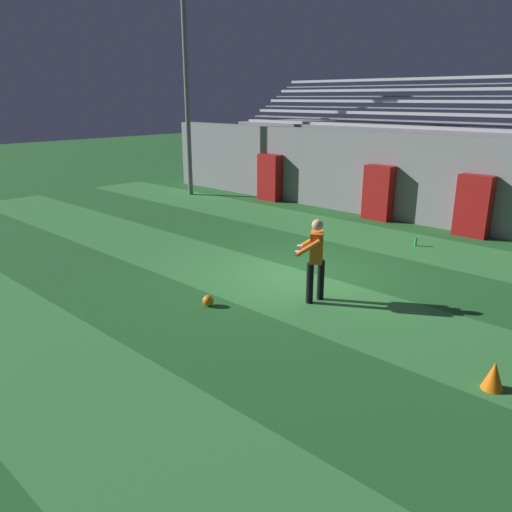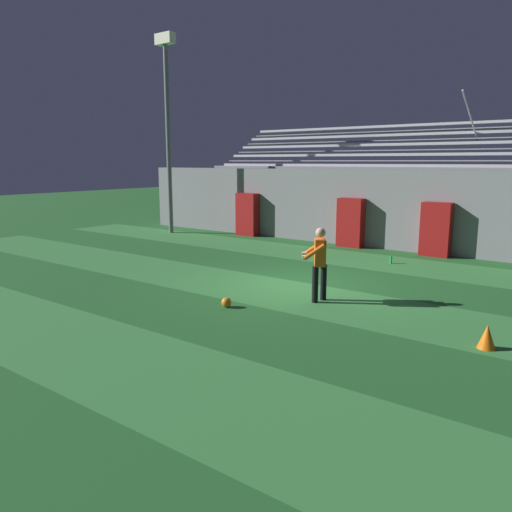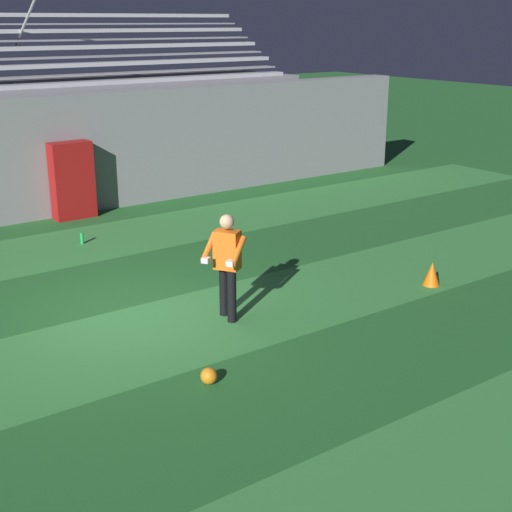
{
  "view_description": "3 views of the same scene",
  "coord_description": "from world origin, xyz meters",
  "px_view_note": "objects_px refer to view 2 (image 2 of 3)",
  "views": [
    {
      "loc": [
        6.64,
        -8.64,
        3.87
      ],
      "look_at": [
        -0.11,
        -1.45,
        0.73
      ],
      "focal_mm": 35.0,
      "sensor_mm": 36.0,
      "label": 1
    },
    {
      "loc": [
        6.55,
        -10.67,
        3.1
      ],
      "look_at": [
        -0.39,
        -1.38,
        0.9
      ],
      "focal_mm": 35.0,
      "sensor_mm": 36.0,
      "label": 2
    },
    {
      "loc": [
        -4.41,
        -9.71,
        4.42
      ],
      "look_at": [
        1.2,
        -1.86,
        1.22
      ],
      "focal_mm": 50.0,
      "sensor_mm": 36.0,
      "label": 3
    }
  ],
  "objects_px": {
    "padding_pillar_gate_left": "(351,223)",
    "floodlight_pole": "(167,110)",
    "padding_pillar_far_left": "(247,214)",
    "goalkeeper": "(319,260)",
    "padding_pillar_gate_right": "(436,229)",
    "water_bottle": "(391,260)",
    "traffic_cone": "(487,337)",
    "soccer_ball": "(226,302)"
  },
  "relations": [
    {
      "from": "padding_pillar_gate_right",
      "to": "traffic_cone",
      "type": "relative_size",
      "value": 4.24
    },
    {
      "from": "padding_pillar_gate_left",
      "to": "traffic_cone",
      "type": "distance_m",
      "value": 10.23
    },
    {
      "from": "water_bottle",
      "to": "padding_pillar_far_left",
      "type": "bearing_deg",
      "value": 163.96
    },
    {
      "from": "padding_pillar_gate_left",
      "to": "soccer_ball",
      "type": "relative_size",
      "value": 8.1
    },
    {
      "from": "soccer_ball",
      "to": "traffic_cone",
      "type": "height_order",
      "value": "traffic_cone"
    },
    {
      "from": "padding_pillar_gate_right",
      "to": "padding_pillar_far_left",
      "type": "relative_size",
      "value": 1.0
    },
    {
      "from": "padding_pillar_far_left",
      "to": "water_bottle",
      "type": "bearing_deg",
      "value": -16.04
    },
    {
      "from": "floodlight_pole",
      "to": "water_bottle",
      "type": "xyz_separation_m",
      "value": [
        10.4,
        -0.69,
        -5.1
      ]
    },
    {
      "from": "floodlight_pole",
      "to": "traffic_cone",
      "type": "xyz_separation_m",
      "value": [
        14.42,
        -6.55,
        -5.01
      ]
    },
    {
      "from": "padding_pillar_gate_left",
      "to": "padding_pillar_far_left",
      "type": "relative_size",
      "value": 1.0
    },
    {
      "from": "floodlight_pole",
      "to": "water_bottle",
      "type": "relative_size",
      "value": 34.52
    },
    {
      "from": "soccer_ball",
      "to": "floodlight_pole",
      "type": "bearing_deg",
      "value": 141.97
    },
    {
      "from": "traffic_cone",
      "to": "floodlight_pole",
      "type": "bearing_deg",
      "value": 155.56
    },
    {
      "from": "padding_pillar_gate_left",
      "to": "traffic_cone",
      "type": "height_order",
      "value": "padding_pillar_gate_left"
    },
    {
      "from": "goalkeeper",
      "to": "soccer_ball",
      "type": "height_order",
      "value": "goalkeeper"
    },
    {
      "from": "padding_pillar_gate_left",
      "to": "floodlight_pole",
      "type": "height_order",
      "value": "floodlight_pole"
    },
    {
      "from": "padding_pillar_gate_left",
      "to": "floodlight_pole",
      "type": "bearing_deg",
      "value": -170.25
    },
    {
      "from": "padding_pillar_far_left",
      "to": "soccer_ball",
      "type": "bearing_deg",
      "value": -54.7
    },
    {
      "from": "padding_pillar_gate_left",
      "to": "padding_pillar_far_left",
      "type": "xyz_separation_m",
      "value": [
        -4.78,
        0.0,
        0.0
      ]
    },
    {
      "from": "soccer_ball",
      "to": "traffic_cone",
      "type": "distance_m",
      "value": 5.12
    },
    {
      "from": "padding_pillar_far_left",
      "to": "goalkeeper",
      "type": "bearing_deg",
      "value": -43.36
    },
    {
      "from": "padding_pillar_gate_left",
      "to": "padding_pillar_gate_right",
      "type": "height_order",
      "value": "same"
    },
    {
      "from": "padding_pillar_gate_left",
      "to": "floodlight_pole",
      "type": "distance_m",
      "value": 9.19
    },
    {
      "from": "padding_pillar_gate_left",
      "to": "goalkeeper",
      "type": "relative_size",
      "value": 1.07
    },
    {
      "from": "padding_pillar_gate_right",
      "to": "soccer_ball",
      "type": "distance_m",
      "value": 8.9
    },
    {
      "from": "padding_pillar_far_left",
      "to": "soccer_ball",
      "type": "relative_size",
      "value": 8.1
    },
    {
      "from": "water_bottle",
      "to": "padding_pillar_gate_right",
      "type": "bearing_deg",
      "value": 71.78
    },
    {
      "from": "goalkeeper",
      "to": "water_bottle",
      "type": "height_order",
      "value": "goalkeeper"
    },
    {
      "from": "padding_pillar_gate_left",
      "to": "padding_pillar_gate_right",
      "type": "relative_size",
      "value": 1.0
    },
    {
      "from": "traffic_cone",
      "to": "water_bottle",
      "type": "xyz_separation_m",
      "value": [
        -4.03,
        5.86,
        -0.09
      ]
    },
    {
      "from": "padding_pillar_far_left",
      "to": "water_bottle",
      "type": "xyz_separation_m",
      "value": [
        7.19,
        -2.07,
        -0.77
      ]
    },
    {
      "from": "padding_pillar_gate_right",
      "to": "water_bottle",
      "type": "xyz_separation_m",
      "value": [
        -0.68,
        -2.07,
        -0.77
      ]
    },
    {
      "from": "padding_pillar_far_left",
      "to": "floodlight_pole",
      "type": "height_order",
      "value": "floodlight_pole"
    },
    {
      "from": "floodlight_pole",
      "to": "padding_pillar_gate_right",
      "type": "bearing_deg",
      "value": 7.06
    },
    {
      "from": "goalkeeper",
      "to": "soccer_ball",
      "type": "bearing_deg",
      "value": -129.9
    },
    {
      "from": "padding_pillar_gate_left",
      "to": "water_bottle",
      "type": "xyz_separation_m",
      "value": [
        2.41,
        -2.07,
        -0.77
      ]
    },
    {
      "from": "padding_pillar_gate_right",
      "to": "traffic_cone",
      "type": "distance_m",
      "value": 8.63
    },
    {
      "from": "padding_pillar_gate_right",
      "to": "padding_pillar_far_left",
      "type": "xyz_separation_m",
      "value": [
        -7.87,
        0.0,
        0.0
      ]
    },
    {
      "from": "water_bottle",
      "to": "traffic_cone",
      "type": "bearing_deg",
      "value": -55.5
    },
    {
      "from": "soccer_ball",
      "to": "padding_pillar_gate_right",
      "type": "bearing_deg",
      "value": 78.83
    },
    {
      "from": "soccer_ball",
      "to": "traffic_cone",
      "type": "bearing_deg",
      "value": 8.6
    },
    {
      "from": "padding_pillar_far_left",
      "to": "water_bottle",
      "type": "relative_size",
      "value": 7.42
    }
  ]
}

